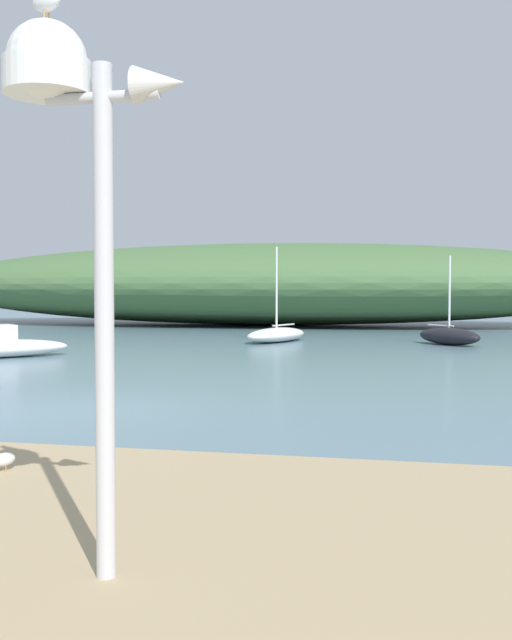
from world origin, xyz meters
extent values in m
plane|color=slate|center=(0.00, 0.00, 0.00)|extent=(120.00, 120.00, 0.00)
ellipsoid|color=#476B3D|center=(-3.41, 31.13, 2.36)|extent=(42.61, 13.89, 4.72)
cylinder|color=silver|center=(3.57, -7.07, 1.78)|extent=(0.12, 0.12, 3.16)
cylinder|color=silver|center=(3.57, -7.07, 3.16)|extent=(0.73, 0.07, 0.07)
cylinder|color=white|center=(3.21, -7.07, 3.30)|extent=(0.54, 0.54, 0.21)
sphere|color=white|center=(3.21, -7.07, 3.40)|extent=(0.49, 0.49, 0.49)
cone|color=silver|center=(3.94, -7.07, 3.22)|extent=(0.31, 0.23, 0.23)
cylinder|color=orange|center=(3.20, -7.09, 3.67)|extent=(0.01, 0.01, 0.05)
cylinder|color=orange|center=(3.21, -7.05, 3.67)|extent=(0.01, 0.01, 0.05)
ellipsoid|color=white|center=(3.21, -7.07, 3.76)|extent=(0.23, 0.15, 0.12)
ellipsoid|color=white|center=(-6.54, 8.52, 0.26)|extent=(3.61, 3.65, 0.53)
ellipsoid|color=black|center=(6.64, 16.53, 0.32)|extent=(2.67, 2.79, 0.63)
cylinder|color=silver|center=(6.64, 16.53, 1.85)|extent=(0.08, 0.08, 2.82)
cylinder|color=silver|center=(6.35, 16.84, 0.69)|extent=(0.92, 0.99, 0.06)
ellipsoid|color=white|center=(0.18, 16.73, 0.28)|extent=(2.47, 4.05, 0.55)
cylinder|color=silver|center=(0.18, 16.73, 2.03)|extent=(0.08, 0.08, 3.29)
cylinder|color=silver|center=(0.36, 17.27, 0.64)|extent=(0.60, 1.65, 0.06)
cylinder|color=orange|center=(1.50, -4.77, 0.23)|extent=(0.01, 0.01, 0.05)
cylinder|color=orange|center=(1.46, -4.76, 0.23)|extent=(0.01, 0.01, 0.05)
ellipsoid|color=white|center=(1.48, -4.76, 0.32)|extent=(0.19, 0.27, 0.13)
ellipsoid|color=#9EA0A8|center=(1.48, -4.76, 0.34)|extent=(0.17, 0.25, 0.05)
camera|label=1|loc=(5.45, -11.31, 1.98)|focal=41.51mm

